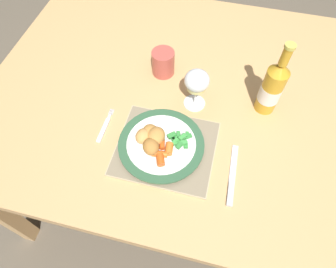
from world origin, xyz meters
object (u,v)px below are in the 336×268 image
object	(u,v)px
dining_table	(196,104)
wine_glass	(197,82)
dinner_plate	(161,145)
table_knife	(232,180)
bottle	(272,88)
drinking_cup	(163,62)
fork	(104,128)

from	to	relation	value
dining_table	wine_glass	bearing A→B (deg)	-90.82
dinner_plate	wine_glass	distance (m)	0.23
table_knife	bottle	size ratio (longest dim) A/B	0.74
dinner_plate	drinking_cup	bearing A→B (deg)	103.50
table_knife	drinking_cup	distance (m)	0.48
dinner_plate	drinking_cup	world-z (taller)	drinking_cup
table_knife	dinner_plate	bearing A→B (deg)	166.04
dinner_plate	fork	distance (m)	0.20
wine_glass	drinking_cup	bearing A→B (deg)	140.03
table_knife	drinking_cup	world-z (taller)	drinking_cup
dining_table	drinking_cup	bearing A→B (deg)	155.95
dinner_plate	fork	size ratio (longest dim) A/B	1.99
fork	wine_glass	size ratio (longest dim) A/B	0.89
dinner_plate	wine_glass	world-z (taller)	wine_glass
table_knife	fork	bearing A→B (deg)	169.08
table_knife	drinking_cup	bearing A→B (deg)	129.31
dining_table	drinking_cup	world-z (taller)	drinking_cup
fork	table_knife	xyz separation A→B (m)	(0.43, -0.08, 0.00)
dining_table	drinking_cup	xyz separation A→B (m)	(-0.14, 0.06, 0.12)
bottle	dining_table	bearing A→B (deg)	176.99
dining_table	wine_glass	xyz separation A→B (m)	(-0.00, -0.05, 0.18)
bottle	drinking_cup	distance (m)	0.39
wine_glass	drinking_cup	xyz separation A→B (m)	(-0.14, 0.12, -0.06)
bottle	table_knife	bearing A→B (deg)	-103.29
table_knife	bottle	world-z (taller)	bottle
dinner_plate	drinking_cup	size ratio (longest dim) A/B	2.84
dining_table	dinner_plate	distance (m)	0.28
wine_glass	bottle	bearing A→B (deg)	10.26
dining_table	wine_glass	size ratio (longest dim) A/B	10.02
dinner_plate	drinking_cup	xyz separation A→B (m)	(-0.08, 0.32, 0.03)
dining_table	fork	bearing A→B (deg)	-139.40
fork	wine_glass	distance (m)	0.33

